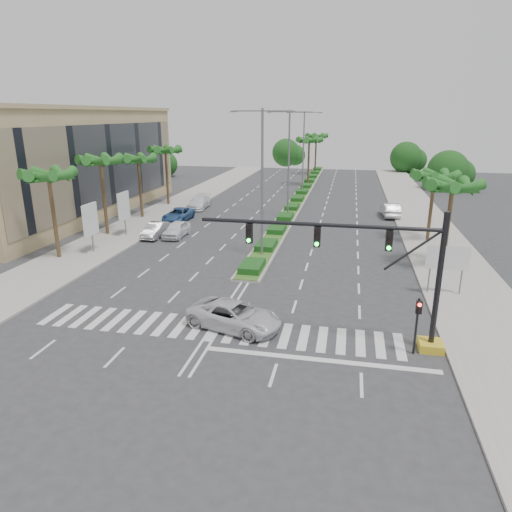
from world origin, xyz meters
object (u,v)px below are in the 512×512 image
Objects in this scene: car_parked_a at (177,229)px; car_parked_d at (199,202)px; car_parked_c at (178,215)px; car_parked_b at (156,230)px; car_right at (390,210)px; car_crossing at (234,315)px.

car_parked_d is (-2.35, 13.99, 0.03)m from car_parked_a.
car_parked_d reaches higher than car_parked_c.
car_parked_c reaches higher than car_parked_b.
car_parked_a is 25.31m from car_right.
car_right is (23.60, -0.23, 0.04)m from car_parked_d.
car_parked_a is 2.01m from car_parked_b.
car_parked_b is 0.84× the size of car_parked_c.
car_parked_d reaches higher than car_crossing.
car_right is at bearing 32.87° from car_parked_a.
car_parked_d is at bearing 90.85° from car_parked_c.
car_parked_c is at bearing 44.23° from car_crossing.
car_parked_c is at bearing -92.80° from car_parked_d.
car_crossing reaches higher than car_parked_c.
car_parked_b is at bearing -85.99° from car_parked_c.
car_right is at bearing 31.87° from car_parked_b.
car_parked_c is 7.38m from car_parked_d.
car_crossing is (12.83, -32.30, -0.02)m from car_parked_d.
car_parked_d is 1.08× the size of car_right.
car_parked_c is 0.94× the size of car_crossing.
car_parked_b is at bearing -91.25° from car_parked_d.
car_crossing is at bearing -54.77° from car_parked_b.
car_crossing is at bearing -71.14° from car_parked_d.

